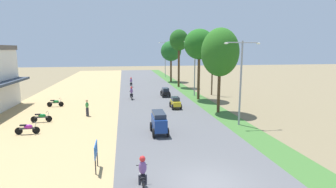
# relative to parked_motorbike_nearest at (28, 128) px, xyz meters

# --- Properties ---
(ground_plane) EXTENTS (180.00, 180.00, 0.00)m
(ground_plane) POSITION_rel_parked_motorbike_nearest_xyz_m (11.21, -9.66, -0.55)
(ground_plane) COLOR #7A6B4C
(road_strip) EXTENTS (9.00, 140.00, 0.08)m
(road_strip) POSITION_rel_parked_motorbike_nearest_xyz_m (11.21, -9.66, -0.51)
(road_strip) COLOR #565659
(road_strip) RESTS_ON ground
(median_strip) EXTENTS (2.40, 140.00, 0.06)m
(median_strip) POSITION_rel_parked_motorbike_nearest_xyz_m (16.91, -9.66, -0.52)
(median_strip) COLOR #3D6B2D
(median_strip) RESTS_ON ground
(parked_motorbike_nearest) EXTENTS (1.80, 0.54, 0.94)m
(parked_motorbike_nearest) POSITION_rel_parked_motorbike_nearest_xyz_m (0.00, 0.00, 0.00)
(parked_motorbike_nearest) COLOR black
(parked_motorbike_nearest) RESTS_ON dirt_shoulder
(parked_motorbike_second) EXTENTS (1.80, 0.54, 0.94)m
(parked_motorbike_second) POSITION_rel_parked_motorbike_nearest_xyz_m (0.04, 3.39, 0.00)
(parked_motorbike_second) COLOR black
(parked_motorbike_second) RESTS_ON dirt_shoulder
(parked_motorbike_third) EXTENTS (1.80, 0.54, 0.94)m
(parked_motorbike_third) POSITION_rel_parked_motorbike_nearest_xyz_m (-0.34, 9.93, 0.00)
(parked_motorbike_third) COLOR black
(parked_motorbike_third) RESTS_ON dirt_shoulder
(street_signboard) EXTENTS (0.06, 1.30, 1.50)m
(street_signboard) POSITION_rel_parked_motorbike_nearest_xyz_m (5.77, -7.10, 0.55)
(street_signboard) COLOR #262628
(street_signboard) RESTS_ON dirt_shoulder
(pedestrian_on_shoulder) EXTENTS (0.42, 0.43, 1.62)m
(pedestrian_on_shoulder) POSITION_rel_parked_motorbike_nearest_xyz_m (3.77, 4.96, 0.41)
(pedestrian_on_shoulder) COLOR #33333D
(pedestrian_on_shoulder) RESTS_ON dirt_shoulder
(median_tree_nearest) EXTENTS (3.77, 3.77, 8.51)m
(median_tree_nearest) POSITION_rel_parked_motorbike_nearest_xyz_m (16.88, 4.40, 5.59)
(median_tree_nearest) COLOR #4C351E
(median_tree_nearest) RESTS_ON median_strip
(median_tree_second) EXTENTS (3.83, 3.83, 8.92)m
(median_tree_second) POSITION_rel_parked_motorbike_nearest_xyz_m (16.82, 11.59, 6.48)
(median_tree_second) COLOR #4C351E
(median_tree_second) RESTS_ON median_strip
(median_tree_third) EXTENTS (3.15, 3.15, 9.65)m
(median_tree_third) POSITION_rel_parked_motorbike_nearest_xyz_m (16.62, 22.96, 7.31)
(median_tree_third) COLOR #4C351E
(median_tree_third) RESTS_ON median_strip
(median_tree_fourth) EXTENTS (4.02, 4.02, 8.00)m
(median_tree_fourth) POSITION_rel_parked_motorbike_nearest_xyz_m (16.69, 30.79, 5.51)
(median_tree_fourth) COLOR #4C351E
(median_tree_fourth) RESTS_ON median_strip
(streetlamp_near) EXTENTS (3.16, 0.20, 7.10)m
(streetlamp_near) POSITION_rel_parked_motorbike_nearest_xyz_m (17.01, -0.27, 3.64)
(streetlamp_near) COLOR gray
(streetlamp_near) RESTS_ON median_strip
(streetlamp_mid) EXTENTS (3.16, 0.20, 7.62)m
(streetlamp_mid) POSITION_rel_parked_motorbike_nearest_xyz_m (17.01, 14.23, 3.91)
(streetlamp_mid) COLOR gray
(streetlamp_mid) RESTS_ON median_strip
(streetlamp_far) EXTENTS (3.16, 0.20, 8.08)m
(streetlamp_far) POSITION_rel_parked_motorbike_nearest_xyz_m (17.01, 40.11, 4.15)
(streetlamp_far) COLOR gray
(streetlamp_far) RESTS_ON median_strip
(utility_pole_near) EXTENTS (1.80, 0.20, 8.16)m
(utility_pole_near) POSITION_rel_parked_motorbike_nearest_xyz_m (19.70, 14.70, 3.72)
(utility_pole_near) COLOR brown
(utility_pole_near) RESTS_ON ground
(car_van_blue) EXTENTS (1.19, 2.41, 1.67)m
(car_van_blue) POSITION_rel_parked_motorbike_nearest_xyz_m (9.90, -1.57, 0.47)
(car_van_blue) COLOR navy
(car_van_blue) RESTS_ON road_strip
(car_hatchback_yellow) EXTENTS (1.04, 2.00, 1.23)m
(car_hatchback_yellow) POSITION_rel_parked_motorbike_nearest_xyz_m (12.85, 6.82, 0.19)
(car_hatchback_yellow) COLOR gold
(car_hatchback_yellow) RESTS_ON road_strip
(car_sedan_black) EXTENTS (1.10, 2.26, 1.19)m
(car_sedan_black) POSITION_rel_parked_motorbike_nearest_xyz_m (12.90, 14.12, 0.19)
(car_sedan_black) COLOR black
(car_sedan_black) RESTS_ON road_strip
(motorbike_foreground_rider) EXTENTS (0.54, 1.80, 1.66)m
(motorbike_foreground_rider) POSITION_rel_parked_motorbike_nearest_xyz_m (8.07, -9.49, 0.30)
(motorbike_foreground_rider) COLOR black
(motorbike_foreground_rider) RESTS_ON road_strip
(motorbike_ahead_second) EXTENTS (0.54, 1.80, 1.66)m
(motorbike_ahead_second) POSITION_rel_parked_motorbike_nearest_xyz_m (8.26, 12.87, 0.30)
(motorbike_ahead_second) COLOR black
(motorbike_ahead_second) RESTS_ON road_strip
(motorbike_ahead_third) EXTENTS (0.54, 1.80, 1.66)m
(motorbike_ahead_third) POSITION_rel_parked_motorbike_nearest_xyz_m (8.56, 24.18, 0.30)
(motorbike_ahead_third) COLOR black
(motorbike_ahead_third) RESTS_ON road_strip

